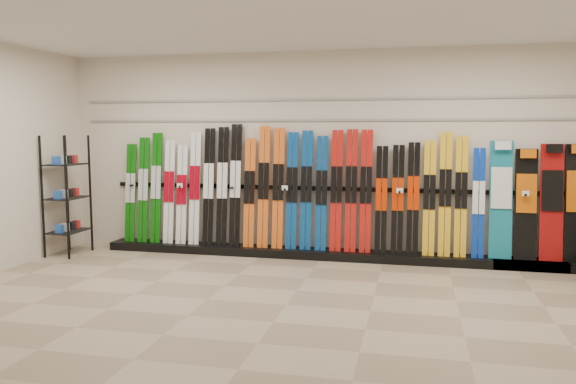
# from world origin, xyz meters

# --- Properties ---
(floor) EXTENTS (8.00, 8.00, 0.00)m
(floor) POSITION_xyz_m (0.00, 0.00, 0.00)
(floor) COLOR gray
(floor) RESTS_ON ground
(back_wall) EXTENTS (8.00, 0.00, 8.00)m
(back_wall) POSITION_xyz_m (0.00, 2.50, 1.50)
(back_wall) COLOR beige
(back_wall) RESTS_ON floor
(ceiling) EXTENTS (8.00, 8.00, 0.00)m
(ceiling) POSITION_xyz_m (0.00, 0.00, 3.00)
(ceiling) COLOR silver
(ceiling) RESTS_ON back_wall
(ski_rack_base) EXTENTS (8.00, 0.40, 0.12)m
(ski_rack_base) POSITION_xyz_m (0.22, 2.28, 0.06)
(ski_rack_base) COLOR black
(ski_rack_base) RESTS_ON floor
(skis) EXTENTS (5.37, 0.22, 1.83)m
(skis) POSITION_xyz_m (-0.46, 2.33, 0.95)
(skis) COLOR #095B08
(skis) RESTS_ON ski_rack_base
(snowboards) EXTENTS (1.27, 0.25, 1.60)m
(snowboards) POSITION_xyz_m (2.94, 2.36, 0.89)
(snowboards) COLOR #14728C
(snowboards) RESTS_ON ski_rack_base
(accessory_rack) EXTENTS (0.40, 0.60, 1.78)m
(accessory_rack) POSITION_xyz_m (-3.75, 1.70, 0.89)
(accessory_rack) COLOR black
(accessory_rack) RESTS_ON floor
(slatwall_rail_0) EXTENTS (7.60, 0.02, 0.03)m
(slatwall_rail_0) POSITION_xyz_m (0.00, 2.48, 2.00)
(slatwall_rail_0) COLOR gray
(slatwall_rail_0) RESTS_ON back_wall
(slatwall_rail_1) EXTENTS (7.60, 0.02, 0.03)m
(slatwall_rail_1) POSITION_xyz_m (0.00, 2.48, 2.30)
(slatwall_rail_1) COLOR gray
(slatwall_rail_1) RESTS_ON back_wall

